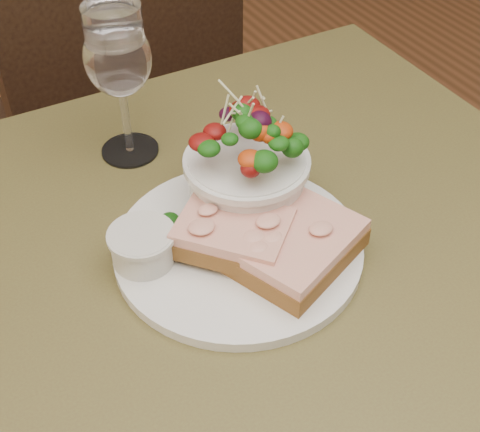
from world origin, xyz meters
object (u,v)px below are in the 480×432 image
dinner_plate (238,247)px  ramekin (142,245)px  salad_bowl (247,160)px  cafe_table (260,335)px  sandwich_front (297,246)px  chair_far (114,195)px  sandwich_back (234,233)px  wine_glass (118,62)px

dinner_plate → ramekin: (-0.09, 0.02, 0.03)m
salad_bowl → dinner_plate: bearing=-126.6°
cafe_table → sandwich_front: bearing=-12.2°
cafe_table → salad_bowl: size_ratio=6.30×
sandwich_front → dinner_plate: bearing=108.1°
chair_far → salad_bowl: 0.82m
chair_far → dinner_plate: (-0.06, -0.68, 0.46)m
chair_far → ramekin: 0.83m
chair_far → salad_bowl: (-0.02, -0.62, 0.53)m
sandwich_front → sandwich_back: 0.06m
chair_far → wine_glass: (-0.09, -0.46, 0.58)m
dinner_plate → sandwich_front: bearing=-49.1°
dinner_plate → chair_far: bearing=85.3°
dinner_plate → salad_bowl: (0.04, 0.05, 0.07)m
chair_far → cafe_table: bearing=79.4°
sandwich_front → salad_bowl: 0.11m
chair_far → ramekin: bearing=70.5°
chair_far → salad_bowl: size_ratio=7.09×
sandwich_front → sandwich_back: bearing=118.2°
chair_far → sandwich_back: bearing=78.0°
sandwich_back → salad_bowl: size_ratio=1.07×
salad_bowl → sandwich_front: bearing=-88.2°
cafe_table → salad_bowl: bearing=70.8°
sandwich_front → ramekin: (-0.13, 0.07, 0.00)m
ramekin → salad_bowl: salad_bowl is taller
sandwich_back → salad_bowl: bearing=98.7°
chair_far → wine_glass: wine_glass is taller
dinner_plate → ramekin: size_ratio=4.11×
wine_glass → chair_far: bearing=78.9°
chair_far → dinner_plate: size_ratio=3.50×
salad_bowl → wine_glass: 0.19m
dinner_plate → sandwich_front: 0.07m
cafe_table → sandwich_back: 0.14m
cafe_table → dinner_plate: 0.11m
cafe_table → sandwich_front: size_ratio=5.26×
ramekin → wine_glass: 0.22m
chair_far → dinner_plate: 0.82m
sandwich_front → wine_glass: size_ratio=0.87×
cafe_table → salad_bowl: 0.20m
sandwich_back → wine_glass: bearing=144.4°
sandwich_back → ramekin: bearing=-152.8°
sandwich_back → ramekin: size_ratio=2.17×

